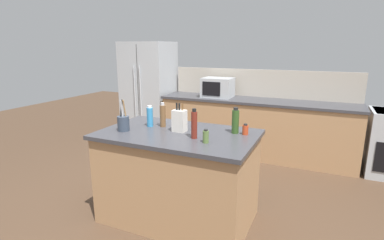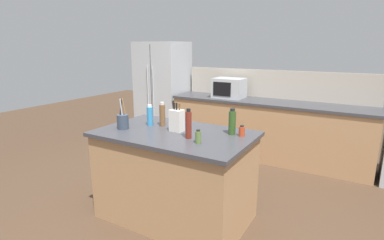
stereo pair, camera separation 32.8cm
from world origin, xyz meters
TOP-DOWN VIEW (x-y plane):
  - ground_plane at (0.00, 0.00)m, footprint 14.00×14.00m
  - back_counter_run at (0.30, 2.20)m, footprint 3.14×0.66m
  - wall_backsplash at (0.30, 2.52)m, footprint 3.10×0.03m
  - kitchen_island at (0.00, 0.00)m, footprint 1.56×0.95m
  - refrigerator at (-1.75, 2.25)m, footprint 0.87×0.75m
  - microwave at (-0.36, 2.20)m, footprint 0.50×0.39m
  - knife_block at (0.00, 0.04)m, footprint 0.14×0.11m
  - utensil_crock at (-0.53, -0.16)m, footprint 0.12×0.12m
  - olive_oil_bottle at (0.53, 0.22)m, footprint 0.07×0.07m
  - dish_soap_bottle at (-0.38, 0.09)m, footprint 0.07×0.07m
  - vinegar_bottle at (0.23, -0.11)m, footprint 0.06×0.06m
  - pepper_grinder at (-0.25, 0.14)m, footprint 0.06×0.06m
  - spice_jar_paprika at (0.63, 0.21)m, footprint 0.06×0.06m
  - spice_jar_oregano at (0.38, -0.19)m, footprint 0.05×0.05m

SIDE VIEW (x-z plane):
  - ground_plane at x=0.00m, z-range 0.00..0.00m
  - back_counter_run at x=0.30m, z-range 0.00..0.94m
  - kitchen_island at x=0.00m, z-range 0.00..0.94m
  - refrigerator at x=-1.75m, z-range 0.00..1.86m
  - spice_jar_paprika at x=0.63m, z-range 0.94..1.04m
  - spice_jar_oregano at x=0.38m, z-range 0.94..1.06m
  - utensil_crock at x=-0.53m, z-range 0.86..1.18m
  - dish_soap_bottle at x=-0.38m, z-range 0.93..1.16m
  - knife_block at x=0.00m, z-range 0.91..1.20m
  - olive_oil_bottle at x=0.53m, z-range 0.93..1.19m
  - pepper_grinder at x=-0.25m, z-range 0.93..1.19m
  - vinegar_bottle at x=0.23m, z-range 0.93..1.22m
  - microwave at x=-0.36m, z-range 0.94..1.26m
  - wall_backsplash at x=0.30m, z-range 0.94..1.40m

